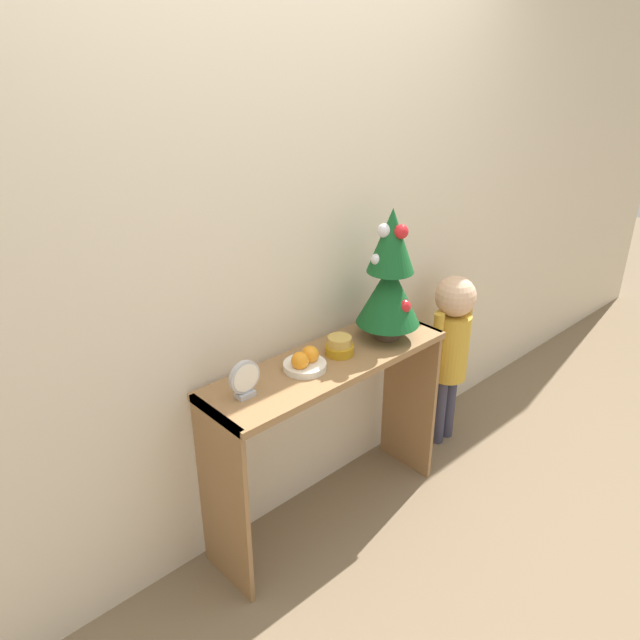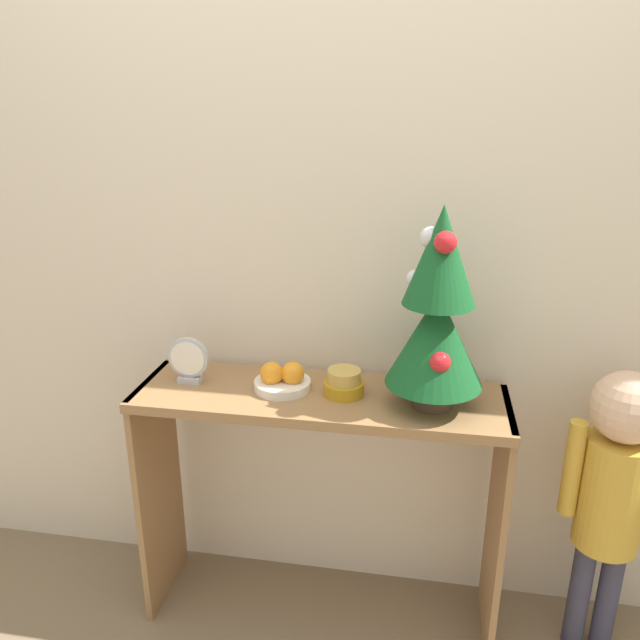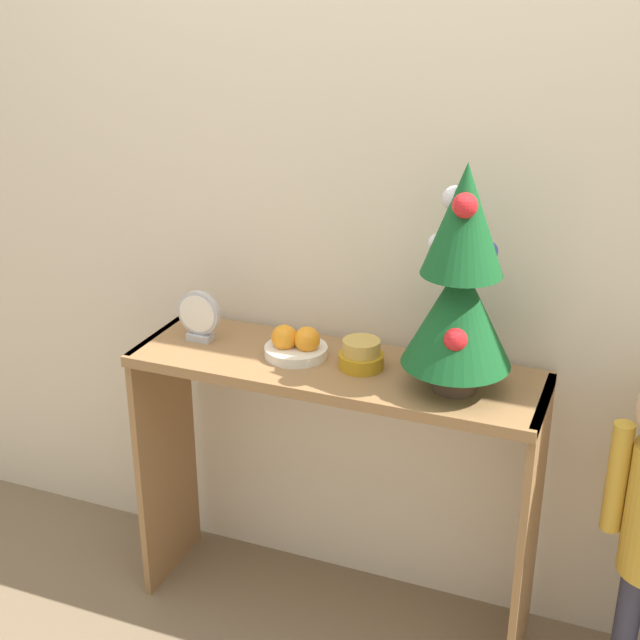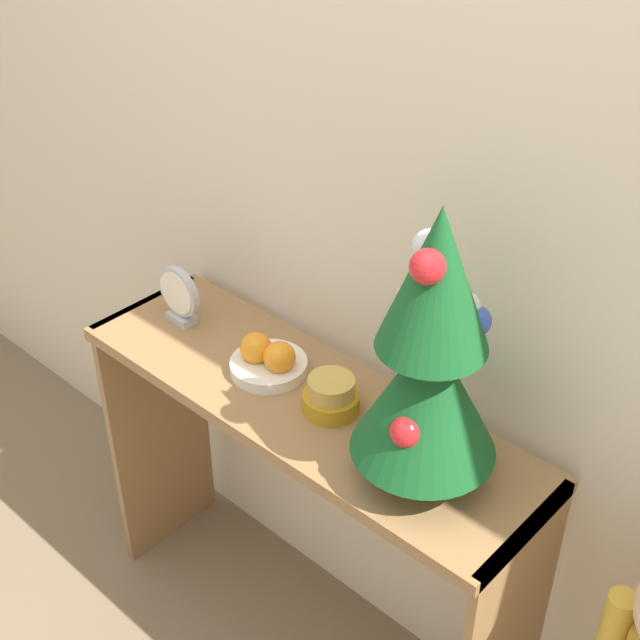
% 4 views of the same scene
% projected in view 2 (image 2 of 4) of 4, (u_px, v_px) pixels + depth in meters
% --- Properties ---
extents(back_wall, '(7.00, 0.05, 2.50)m').
position_uv_depth(back_wall, '(332.00, 233.00, 1.91)').
color(back_wall, beige).
rests_on(back_wall, ground_plane).
extents(console_table, '(1.11, 0.34, 0.81)m').
position_uv_depth(console_table, '(320.00, 451.00, 1.92)').
color(console_table, olive).
rests_on(console_table, ground_plane).
extents(mini_tree, '(0.27, 0.27, 0.57)m').
position_uv_depth(mini_tree, '(438.00, 312.00, 1.69)').
color(mini_tree, '#4C3828').
rests_on(mini_tree, console_table).
extents(fruit_bowl, '(0.17, 0.17, 0.09)m').
position_uv_depth(fruit_bowl, '(282.00, 379.00, 1.87)').
color(fruit_bowl, silver).
rests_on(fruit_bowl, console_table).
extents(singing_bowl, '(0.12, 0.12, 0.08)m').
position_uv_depth(singing_bowl, '(344.00, 383.00, 1.84)').
color(singing_bowl, '#B78419').
rests_on(singing_bowl, console_table).
extents(desk_clock, '(0.13, 0.04, 0.15)m').
position_uv_depth(desk_clock, '(189.00, 361.00, 1.91)').
color(desk_clock, '#B2B2B7').
rests_on(desk_clock, console_table).
extents(child_figure, '(0.29, 0.20, 0.94)m').
position_uv_depth(child_figure, '(615.00, 478.00, 1.78)').
color(child_figure, '#38384C').
rests_on(child_figure, ground_plane).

